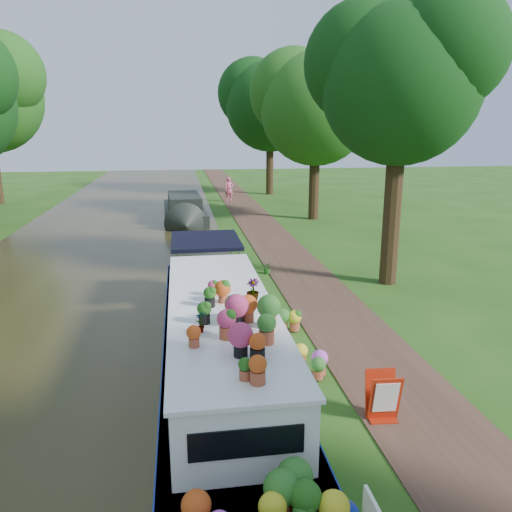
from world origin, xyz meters
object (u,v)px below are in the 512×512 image
(second_boat, at_px, (185,210))
(plant_boat, at_px, (222,356))
(sandwich_board, at_px, (383,398))
(pedestrian_pink, at_px, (229,189))

(second_boat, bearing_deg, plant_boat, -91.51)
(sandwich_board, distance_m, pedestrian_pink, 27.06)
(sandwich_board, xyz_separation_m, pedestrian_pink, (0.05, 27.06, 0.44))
(second_boat, height_order, sandwich_board, second_boat)
(plant_boat, distance_m, second_boat, 18.96)
(plant_boat, bearing_deg, pedestrian_pink, 83.92)
(sandwich_board, relative_size, pedestrian_pink, 0.52)
(sandwich_board, height_order, pedestrian_pink, pedestrian_pink)
(second_boat, distance_m, pedestrian_pink, 7.58)
(second_boat, xyz_separation_m, sandwich_board, (3.12, -20.18, -0.16))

